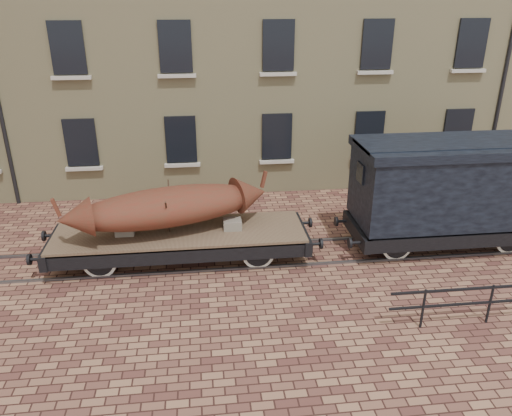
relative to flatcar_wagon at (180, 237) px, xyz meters
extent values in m
plane|color=#542D26|center=(2.51, 0.00, -0.74)|extent=(90.00, 90.00, 0.00)
cube|color=black|center=(-3.49, 4.96, 1.46)|extent=(1.10, 0.12, 1.70)
cube|color=beige|center=(-3.49, 4.90, 0.51)|extent=(1.30, 0.18, 0.12)
cube|color=black|center=(0.01, 4.96, 1.46)|extent=(1.10, 0.12, 1.70)
cube|color=beige|center=(0.01, 4.90, 0.51)|extent=(1.30, 0.18, 0.12)
cube|color=black|center=(3.51, 4.96, 1.46)|extent=(1.10, 0.12, 1.70)
cube|color=beige|center=(3.51, 4.90, 0.51)|extent=(1.30, 0.18, 0.12)
cube|color=black|center=(7.01, 4.96, 1.46)|extent=(1.10, 0.12, 1.70)
cube|color=beige|center=(7.01, 4.90, 0.51)|extent=(1.30, 0.18, 0.12)
cube|color=black|center=(10.51, 4.96, 1.46)|extent=(1.10, 0.12, 1.70)
cube|color=beige|center=(10.51, 4.90, 0.51)|extent=(1.30, 0.18, 0.12)
cube|color=black|center=(-3.49, 4.96, 4.66)|extent=(1.10, 0.12, 1.70)
cube|color=beige|center=(-3.49, 4.90, 3.71)|extent=(1.30, 0.18, 0.12)
cube|color=black|center=(0.01, 4.96, 4.66)|extent=(1.10, 0.12, 1.70)
cube|color=beige|center=(0.01, 4.90, 3.71)|extent=(1.30, 0.18, 0.12)
cube|color=black|center=(3.51, 4.96, 4.66)|extent=(1.10, 0.12, 1.70)
cube|color=beige|center=(3.51, 4.90, 3.71)|extent=(1.30, 0.18, 0.12)
cube|color=black|center=(7.01, 4.96, 4.66)|extent=(1.10, 0.12, 1.70)
cube|color=beige|center=(7.01, 4.90, 3.71)|extent=(1.30, 0.18, 0.12)
cube|color=black|center=(10.51, 4.96, 4.66)|extent=(1.10, 0.12, 1.70)
cube|color=beige|center=(10.51, 4.90, 3.71)|extent=(1.30, 0.18, 0.12)
cube|color=#59595E|center=(2.51, -0.72, -0.71)|extent=(30.00, 0.08, 0.06)
cube|color=#59595E|center=(2.51, 0.72, -0.71)|extent=(30.00, 0.08, 0.06)
cylinder|color=black|center=(5.51, -3.80, -0.24)|extent=(0.06, 0.06, 1.00)
cylinder|color=black|center=(7.11, -3.80, -0.24)|extent=(0.06, 0.06, 1.00)
cube|color=brown|center=(0.00, 0.00, 0.13)|extent=(6.95, 2.04, 0.11)
cube|color=black|center=(0.00, -0.95, -0.09)|extent=(6.95, 0.15, 0.42)
cube|color=black|center=(0.00, 0.95, -0.09)|extent=(6.95, 0.15, 0.42)
cube|color=black|center=(-3.48, 0.00, -0.09)|extent=(0.20, 2.13, 0.42)
cylinder|color=black|center=(-3.73, -0.70, -0.09)|extent=(0.32, 0.09, 0.09)
cylinder|color=black|center=(-3.89, -0.70, -0.09)|extent=(0.07, 0.30, 0.30)
cylinder|color=black|center=(-3.73, 0.70, -0.09)|extent=(0.32, 0.09, 0.09)
cylinder|color=black|center=(-3.89, 0.70, -0.09)|extent=(0.07, 0.30, 0.30)
cube|color=black|center=(3.48, 0.00, -0.09)|extent=(0.20, 2.13, 0.42)
cylinder|color=black|center=(3.73, -0.70, -0.09)|extent=(0.32, 0.09, 0.09)
cylinder|color=black|center=(3.89, -0.70, -0.09)|extent=(0.07, 0.30, 0.30)
cylinder|color=black|center=(3.73, 0.70, -0.09)|extent=(0.32, 0.09, 0.09)
cylinder|color=black|center=(3.89, 0.70, -0.09)|extent=(0.07, 0.30, 0.30)
cylinder|color=black|center=(-2.13, 0.00, -0.29)|extent=(0.09, 1.76, 0.09)
cylinder|color=white|center=(-2.13, -0.72, -0.29)|extent=(0.89, 0.06, 0.89)
cylinder|color=black|center=(-2.13, -0.72, -0.29)|extent=(0.73, 0.09, 0.73)
cube|color=black|center=(-2.13, -0.83, -0.07)|extent=(0.83, 0.07, 0.09)
cylinder|color=white|center=(-2.13, 0.72, -0.29)|extent=(0.89, 0.06, 0.89)
cylinder|color=black|center=(-2.13, 0.72, -0.29)|extent=(0.73, 0.09, 0.73)
cube|color=black|center=(-2.13, 0.83, -0.07)|extent=(0.83, 0.07, 0.09)
cylinder|color=black|center=(2.13, 0.00, -0.29)|extent=(0.09, 1.76, 0.09)
cylinder|color=white|center=(2.13, -0.72, -0.29)|extent=(0.89, 0.06, 0.89)
cylinder|color=black|center=(2.13, -0.72, -0.29)|extent=(0.73, 0.09, 0.73)
cube|color=black|center=(2.13, -0.83, -0.07)|extent=(0.83, 0.07, 0.09)
cylinder|color=white|center=(2.13, 0.72, -0.29)|extent=(0.89, 0.06, 0.89)
cylinder|color=black|center=(2.13, 0.72, -0.29)|extent=(0.73, 0.09, 0.73)
cube|color=black|center=(2.13, 0.83, -0.07)|extent=(0.83, 0.07, 0.09)
cube|color=black|center=(0.00, 0.00, -0.23)|extent=(3.71, 0.06, 0.06)
cube|color=gray|center=(-1.48, 0.00, 0.32)|extent=(0.51, 0.46, 0.26)
cube|color=gray|center=(1.48, 0.00, 0.32)|extent=(0.51, 0.46, 0.26)
ellipsoid|color=maroon|center=(-0.27, 0.00, 0.93)|extent=(5.35, 2.83, 1.02)
cone|color=maroon|center=(-2.61, -0.61, 0.98)|extent=(1.10, 1.16, 0.97)
cube|color=maroon|center=(-3.00, -0.72, 1.36)|extent=(0.22, 0.15, 0.49)
cone|color=maroon|center=(2.08, 0.61, 0.98)|extent=(1.10, 1.16, 0.97)
cube|color=maroon|center=(2.46, 0.72, 1.36)|extent=(0.22, 0.15, 0.49)
cylinder|color=#36271B|center=(-0.27, -0.41, 0.80)|extent=(0.04, 0.87, 1.26)
cylinder|color=#36271B|center=(-0.27, 0.41, 0.80)|extent=(0.04, 0.87, 1.26)
cube|color=black|center=(7.82, -0.99, -0.11)|extent=(5.42, 0.14, 0.41)
cube|color=black|center=(7.82, 0.99, -0.11)|extent=(5.42, 0.14, 0.41)
cube|color=black|center=(5.12, 0.00, -0.11)|extent=(0.20, 2.17, 0.41)
cylinder|color=black|center=(4.71, -0.72, -0.11)|extent=(0.07, 0.29, 0.29)
cylinder|color=black|center=(4.71, 0.72, -0.11)|extent=(0.07, 0.29, 0.29)
cylinder|color=black|center=(6.11, 0.00, -0.31)|extent=(0.09, 1.72, 0.09)
cylinder|color=white|center=(6.11, -0.72, -0.31)|extent=(0.87, 0.06, 0.87)
cylinder|color=black|center=(6.11, -0.72, -0.31)|extent=(0.71, 0.09, 0.71)
cylinder|color=white|center=(6.11, 0.72, -0.31)|extent=(0.87, 0.06, 0.87)
cylinder|color=black|center=(6.11, 0.72, -0.31)|extent=(0.71, 0.09, 0.71)
cylinder|color=black|center=(9.54, 0.00, -0.31)|extent=(0.09, 1.72, 0.09)
cylinder|color=white|center=(9.54, -0.72, -0.31)|extent=(0.87, 0.06, 0.87)
cylinder|color=black|center=(9.54, -0.72, -0.31)|extent=(0.71, 0.09, 0.71)
cylinder|color=white|center=(9.54, 0.72, -0.31)|extent=(0.87, 0.06, 0.87)
cylinder|color=black|center=(9.54, 0.72, -0.31)|extent=(0.71, 0.09, 0.71)
cube|color=black|center=(7.82, 0.00, 1.20)|extent=(5.42, 2.17, 2.08)
cube|color=black|center=(7.82, 0.00, 2.37)|extent=(5.58, 2.30, 0.25)
cube|color=black|center=(7.82, 0.00, 2.47)|extent=(5.58, 1.53, 0.11)
cube|color=black|center=(5.10, 0.00, 1.70)|extent=(0.07, 0.54, 0.54)
camera|label=1|loc=(0.67, -12.72, 6.30)|focal=35.00mm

